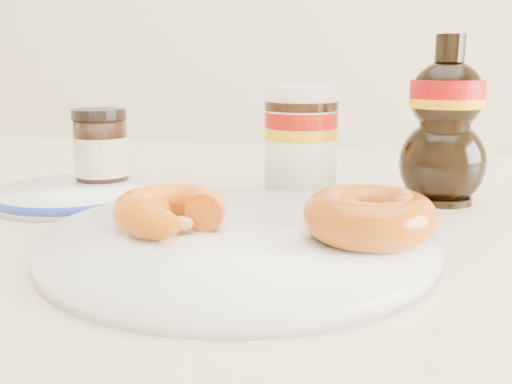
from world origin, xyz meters
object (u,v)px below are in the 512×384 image
(donut_bitten, at_px, (170,210))
(nutella_jar, at_px, (301,134))
(blue_rim_saucer, at_px, (73,194))
(donut_whole, at_px, (369,216))
(syrup_bottle, at_px, (445,121))
(dining_table, at_px, (256,289))
(plate, at_px, (239,239))
(dark_jar, at_px, (101,153))

(donut_bitten, bearing_deg, nutella_jar, 74.72)
(donut_bitten, distance_m, blue_rim_saucer, 0.20)
(blue_rim_saucer, bearing_deg, nutella_jar, 31.59)
(donut_whole, xyz_separation_m, syrup_bottle, (0.06, 0.20, 0.05))
(donut_bitten, distance_m, nutella_jar, 0.25)
(donut_whole, relative_size, nutella_jar, 0.84)
(dining_table, distance_m, blue_rim_saucer, 0.21)
(plate, bearing_deg, dark_jar, 143.89)
(nutella_jar, xyz_separation_m, dark_jar, (-0.21, -0.08, -0.02))
(blue_rim_saucer, bearing_deg, dark_jar, 81.62)
(dining_table, xyz_separation_m, dark_jar, (-0.18, 0.03, 0.13))
(donut_whole, distance_m, nutella_jar, 0.25)
(syrup_bottle, distance_m, blue_rim_saucer, 0.39)
(nutella_jar, relative_size, blue_rim_saucer, 0.73)
(donut_whole, height_order, syrup_bottle, syrup_bottle)
(donut_bitten, height_order, dark_jar, dark_jar)
(donut_whole, distance_m, blue_rim_saucer, 0.33)
(plate, height_order, dark_jar, dark_jar)
(dark_jar, height_order, blue_rim_saucer, dark_jar)
(nutella_jar, distance_m, blue_rim_saucer, 0.26)
(plate, height_order, blue_rim_saucer, same)
(dining_table, distance_m, donut_bitten, 0.18)
(dining_table, distance_m, nutella_jar, 0.19)
(dark_jar, bearing_deg, donut_bitten, -46.45)
(plate, bearing_deg, dining_table, 99.20)
(nutella_jar, height_order, syrup_bottle, syrup_bottle)
(dining_table, relative_size, donut_whole, 14.33)
(nutella_jar, bearing_deg, donut_bitten, -102.85)
(donut_bitten, xyz_separation_m, donut_whole, (0.15, 0.02, 0.00))
(donut_bitten, xyz_separation_m, nutella_jar, (0.06, 0.24, 0.03))
(plate, bearing_deg, donut_bitten, -168.79)
(nutella_jar, relative_size, dark_jar, 1.25)
(donut_whole, relative_size, syrup_bottle, 0.57)
(plate, bearing_deg, syrup_bottle, 52.89)
(syrup_bottle, height_order, blue_rim_saucer, syrup_bottle)
(donut_whole, distance_m, dark_jar, 0.34)
(nutella_jar, bearing_deg, plate, -90.65)
(dark_jar, xyz_separation_m, blue_rim_saucer, (-0.01, -0.05, -0.04))
(donut_whole, relative_size, blue_rim_saucer, 0.61)
(dining_table, distance_m, donut_whole, 0.20)
(dining_table, bearing_deg, blue_rim_saucer, -173.87)
(plate, height_order, syrup_bottle, syrup_bottle)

